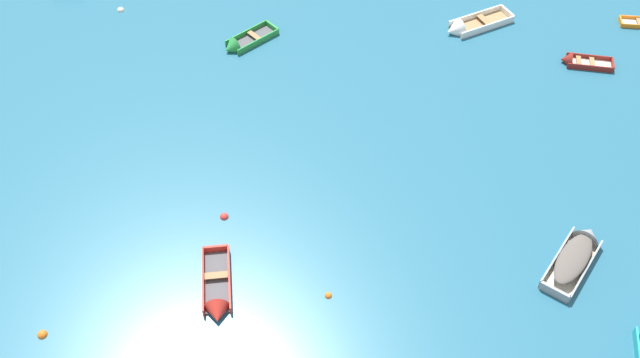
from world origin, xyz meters
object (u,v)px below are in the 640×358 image
object	(u,v)px
rowboat_grey_far_right	(578,252)
mooring_buoy_midfield	(121,11)
rowboat_green_far_left	(240,44)
mooring_buoy_between_boats_right	(224,217)
mooring_buoy_near_foreground	(43,335)
mooring_buoy_between_boats_left	(328,296)
rowboat_white_foreground_center	(465,27)
rowboat_maroon_back_row_right	(576,61)
rowboat_red_cluster_outer	(217,298)

from	to	relation	value
rowboat_grey_far_right	mooring_buoy_midfield	size ratio (longest dim) A/B	10.08
rowboat_green_far_left	mooring_buoy_between_boats_right	size ratio (longest dim) A/B	8.33
rowboat_grey_far_right	mooring_buoy_midfield	distance (m)	29.41
mooring_buoy_between_boats_right	mooring_buoy_near_foreground	world-z (taller)	mooring_buoy_near_foreground
rowboat_green_far_left	mooring_buoy_between_boats_right	world-z (taller)	rowboat_green_far_left
rowboat_grey_far_right	rowboat_green_far_left	size ratio (longest dim) A/B	1.27
rowboat_grey_far_right	mooring_buoy_near_foreground	xyz separation A→B (m)	(-21.59, -6.25, -0.36)
mooring_buoy_between_boats_left	mooring_buoy_near_foreground	bearing A→B (deg)	-164.49
mooring_buoy_near_foreground	mooring_buoy_between_boats_left	size ratio (longest dim) A/B	1.31
rowboat_green_far_left	rowboat_white_foreground_center	size ratio (longest dim) A/B	0.77
mooring_buoy_between_boats_left	mooring_buoy_midfield	bearing A→B (deg)	127.77
rowboat_green_far_left	mooring_buoy_midfield	bearing A→B (deg)	161.11
rowboat_green_far_left	mooring_buoy_between_boats_left	world-z (taller)	rowboat_green_far_left
rowboat_maroon_back_row_right	mooring_buoy_midfield	distance (m)	26.67
rowboat_red_cluster_outer	mooring_buoy_between_boats_left	size ratio (longest dim) A/B	12.61
rowboat_green_far_left	mooring_buoy_near_foreground	bearing A→B (deg)	-102.94
mooring_buoy_between_boats_left	rowboat_green_far_left	bearing A→B (deg)	112.74
rowboat_grey_far_right	mooring_buoy_near_foreground	distance (m)	22.48
rowboat_red_cluster_outer	mooring_buoy_near_foreground	xyz separation A→B (m)	(-6.60, -2.34, -0.19)
rowboat_grey_far_right	mooring_buoy_near_foreground	bearing A→B (deg)	-163.85
mooring_buoy_between_boats_right	mooring_buoy_midfield	distance (m)	17.72
rowboat_grey_far_right	rowboat_maroon_back_row_right	world-z (taller)	rowboat_grey_far_right
rowboat_grey_far_right	rowboat_maroon_back_row_right	bearing A→B (deg)	83.10
rowboat_green_far_left	rowboat_white_foreground_center	distance (m)	13.13
mooring_buoy_between_boats_left	mooring_buoy_midfield	world-z (taller)	mooring_buoy_midfield
rowboat_white_foreground_center	rowboat_red_cluster_outer	bearing A→B (deg)	-118.10
rowboat_grey_far_right	rowboat_red_cluster_outer	xyz separation A→B (m)	(-14.99, -3.91, -0.17)
rowboat_white_foreground_center	mooring_buoy_near_foreground	size ratio (longest dim) A/B	10.67
rowboat_red_cluster_outer	rowboat_green_far_left	xyz separation A→B (m)	(-2.20, 16.80, -0.03)
rowboat_grey_far_right	rowboat_red_cluster_outer	size ratio (longest dim) A/B	1.09
mooring_buoy_between_boats_right	rowboat_grey_far_right	bearing A→B (deg)	-1.85
rowboat_green_far_left	rowboat_white_foreground_center	xyz separation A→B (m)	(12.78, 3.01, 0.03)
mooring_buoy_between_boats_right	mooring_buoy_near_foreground	xyz separation A→B (m)	(-6.00, -6.75, 0.00)
mooring_buoy_between_boats_right	mooring_buoy_between_boats_left	size ratio (longest dim) A/B	1.30
rowboat_maroon_back_row_right	rowboat_red_cluster_outer	size ratio (longest dim) A/B	0.76
mooring_buoy_between_boats_right	mooring_buoy_between_boats_left	xyz separation A→B (m)	(5.13, -3.67, 0.00)
rowboat_maroon_back_row_right	rowboat_red_cluster_outer	bearing A→B (deg)	-133.74
rowboat_green_far_left	rowboat_white_foreground_center	world-z (taller)	rowboat_white_foreground_center
rowboat_green_far_left	rowboat_white_foreground_center	bearing A→B (deg)	13.24
rowboat_green_far_left	rowboat_maroon_back_row_right	bearing A→B (deg)	1.72
rowboat_green_far_left	mooring_buoy_between_boats_left	size ratio (longest dim) A/B	10.83
rowboat_white_foreground_center	mooring_buoy_midfield	size ratio (longest dim) A/B	10.27
rowboat_maroon_back_row_right	mooring_buoy_between_boats_left	bearing A→B (deg)	-126.03
rowboat_maroon_back_row_right	mooring_buoy_between_boats_right	bearing A→B (deg)	-143.05
rowboat_grey_far_right	rowboat_maroon_back_row_right	xyz separation A→B (m)	(1.63, 13.46, -0.20)
rowboat_grey_far_right	rowboat_white_foreground_center	bearing A→B (deg)	105.51
rowboat_maroon_back_row_right	mooring_buoy_between_boats_right	distance (m)	21.55
rowboat_grey_far_right	mooring_buoy_near_foreground	size ratio (longest dim) A/B	10.48
rowboat_white_foreground_center	mooring_buoy_between_boats_right	distance (m)	19.03
rowboat_green_far_left	mooring_buoy_near_foreground	world-z (taller)	rowboat_green_far_left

